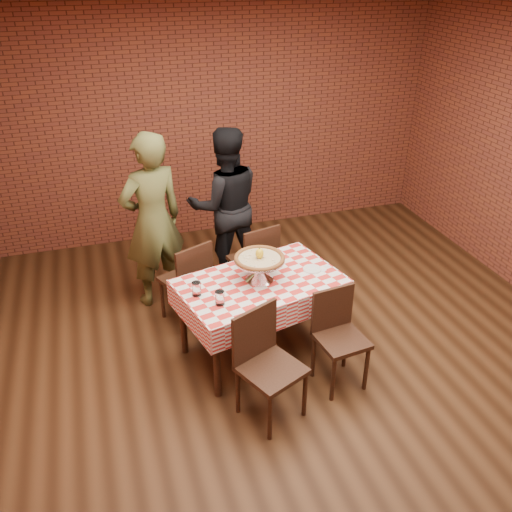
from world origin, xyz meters
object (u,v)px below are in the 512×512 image
object	(u,v)px
pizza_stand	(259,269)
pizza	(260,259)
diner_black	(225,205)
water_glass_left	(220,298)
water_glass_right	(196,289)
chair_near_right	(341,342)
chair_near_left	(272,369)
chair_far_right	(252,261)
diner_olive	(153,221)
chair_far_left	(185,281)
table	(260,317)
condiment_caddy	(249,258)

from	to	relation	value
pizza_stand	pizza	distance (m)	0.10
diner_black	water_glass_left	bearing A→B (deg)	75.58
water_glass_right	chair_near_right	distance (m)	1.27
chair_near_left	chair_far_right	bearing A→B (deg)	53.80
water_glass_left	diner_olive	world-z (taller)	diner_olive
chair_far_left	diner_olive	bearing A→B (deg)	-88.64
water_glass_right	pizza_stand	bearing A→B (deg)	8.18
chair_near_left	diner_olive	xyz separation A→B (m)	(-0.59, 1.94, 0.45)
pizza	water_glass_right	world-z (taller)	pizza
table	water_glass_left	world-z (taller)	water_glass_left
table	chair_far_left	xyz separation A→B (m)	(-0.54, 0.70, 0.07)
pizza_stand	diner_olive	distance (m)	1.36
chair_near_right	diner_black	xyz separation A→B (m)	(-0.44, 2.06, 0.43)
pizza_stand	chair_far_left	distance (m)	0.96
table	condiment_caddy	world-z (taller)	condiment_caddy
chair_far_left	table	bearing A→B (deg)	103.78
chair_far_right	pizza	bearing A→B (deg)	63.25
chair_near_left	chair_far_left	bearing A→B (deg)	80.34
table	pizza	bearing A→B (deg)	82.61
pizza	condiment_caddy	xyz separation A→B (m)	(-0.02, 0.26, -0.13)
condiment_caddy	chair_far_left	distance (m)	0.77
chair_far_left	chair_far_right	xyz separation A→B (m)	(0.74, 0.17, 0.00)
chair_far_left	diner_black	distance (m)	1.04
condiment_caddy	chair_near_right	size ratio (longest dim) A/B	0.16
water_glass_left	diner_black	world-z (taller)	diner_black
chair_near_left	chair_near_right	size ratio (longest dim) A/B	1.06
pizza	chair_far_left	xyz separation A→B (m)	(-0.54, 0.68, -0.52)
water_glass_left	condiment_caddy	bearing A→B (deg)	53.01
chair_far_left	chair_far_right	world-z (taller)	chair_far_right
chair_near_left	diner_black	bearing A→B (deg)	60.14
chair_near_right	diner_black	size ratio (longest dim) A/B	0.50
pizza_stand	diner_olive	xyz separation A→B (m)	(-0.75, 1.13, 0.05)
chair_far_right	condiment_caddy	bearing A→B (deg)	56.03
water_glass_left	chair_far_left	xyz separation A→B (m)	(-0.12, 0.95, -0.38)
chair_near_left	chair_near_right	distance (m)	0.69
pizza_stand	condiment_caddy	world-z (taller)	pizza_stand
chair_near_right	chair_far_left	world-z (taller)	chair_far_left
pizza_stand	water_glass_left	distance (m)	0.50
water_glass_left	diner_black	xyz separation A→B (m)	(0.49, 1.69, 0.04)
water_glass_right	chair_near_left	distance (m)	0.91
table	chair_far_right	distance (m)	0.90
chair_near_right	diner_black	distance (m)	2.15
condiment_caddy	chair_far_left	world-z (taller)	condiment_caddy
pizza	diner_olive	world-z (taller)	diner_olive
water_glass_right	chair_far_left	size ratio (longest dim) A/B	0.14
table	chair_near_right	size ratio (longest dim) A/B	1.60
water_glass_right	diner_black	xyz separation A→B (m)	(0.64, 1.50, 0.04)
pizza	chair_far_right	distance (m)	1.01
pizza_stand	water_glass_left	bearing A→B (deg)	-147.30
chair_far_right	pizza_stand	bearing A→B (deg)	63.25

